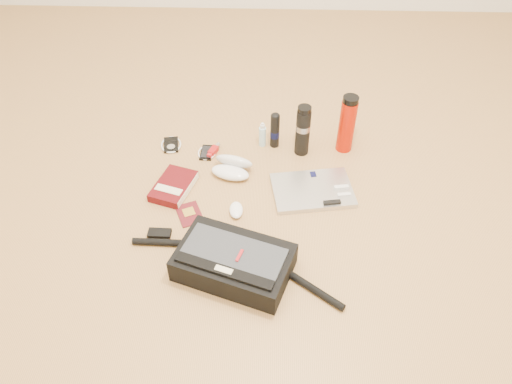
# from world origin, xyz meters

# --- Properties ---
(ground) EXTENTS (4.00, 4.00, 0.00)m
(ground) POSITION_xyz_m (0.00, 0.00, 0.00)
(ground) COLOR #AA7D47
(ground) RESTS_ON ground
(messenger_bag) EXTENTS (0.81, 0.38, 0.12)m
(messenger_bag) POSITION_xyz_m (-0.04, -0.26, 0.05)
(messenger_bag) COLOR black
(messenger_bag) RESTS_ON ground
(laptop) EXTENTS (0.37, 0.29, 0.03)m
(laptop) POSITION_xyz_m (0.27, 0.17, 0.01)
(laptop) COLOR #B7B7BA
(laptop) RESTS_ON ground
(book) EXTENTS (0.20, 0.25, 0.04)m
(book) POSITION_xyz_m (-0.33, 0.17, 0.02)
(book) COLOR #46080B
(book) RESTS_ON ground
(passport) EXTENTS (0.14, 0.16, 0.01)m
(passport) POSITION_xyz_m (-0.25, 0.02, 0.00)
(passport) COLOR #4E1016
(passport) RESTS_ON ground
(mouse) EXTENTS (0.06, 0.10, 0.03)m
(mouse) POSITION_xyz_m (-0.05, 0.04, 0.02)
(mouse) COLOR white
(mouse) RESTS_ON ground
(sunglasses_case) EXTENTS (0.21, 0.19, 0.10)m
(sunglasses_case) POSITION_xyz_m (-0.09, 0.28, 0.04)
(sunglasses_case) COLOR white
(sunglasses_case) RESTS_ON ground
(ipod) EXTENTS (0.11, 0.12, 0.01)m
(ipod) POSITION_xyz_m (-0.39, 0.47, 0.01)
(ipod) COLOR black
(ipod) RESTS_ON ground
(phone) EXTENTS (0.09, 0.11, 0.01)m
(phone) POSITION_xyz_m (-0.21, 0.42, 0.01)
(phone) COLOR black
(phone) RESTS_ON ground
(inhaler) EXTENTS (0.06, 0.10, 0.03)m
(inhaler) POSITION_xyz_m (-0.18, 0.42, 0.01)
(inhaler) COLOR #9D1011
(inhaler) RESTS_ON ground
(spray_bottle) EXTENTS (0.04, 0.04, 0.13)m
(spray_bottle) POSITION_xyz_m (0.05, 0.49, 0.06)
(spray_bottle) COLOR #A6D1E1
(spray_bottle) RESTS_ON ground
(aerosol_can) EXTENTS (0.06, 0.06, 0.18)m
(aerosol_can) POSITION_xyz_m (0.10, 0.49, 0.09)
(aerosol_can) COLOR black
(aerosol_can) RESTS_ON ground
(thermos_black) EXTENTS (0.08, 0.08, 0.25)m
(thermos_black) POSITION_xyz_m (0.23, 0.44, 0.13)
(thermos_black) COLOR black
(thermos_black) RESTS_ON ground
(thermos_red) EXTENTS (0.09, 0.09, 0.29)m
(thermos_red) POSITION_xyz_m (0.43, 0.48, 0.14)
(thermos_red) COLOR #A81401
(thermos_red) RESTS_ON ground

